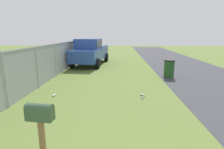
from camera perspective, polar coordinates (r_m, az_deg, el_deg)
mailbox at (r=3.65m, az=-21.67°, el=-12.12°), size 0.26×0.52×1.23m
pickup_truck at (r=14.77m, az=-6.87°, el=7.31°), size 5.63×2.59×2.09m
trash_bin at (r=10.85m, az=17.50°, el=1.77°), size 0.60×0.60×1.03m
fence_section at (r=8.98m, az=-22.45°, el=2.54°), size 14.31×0.07×1.91m
litter_can_by_mailbox at (r=7.19m, az=9.57°, el=-7.20°), size 0.13×0.13×0.07m
litter_bottle_near_hydrant at (r=7.71m, az=-17.76°, el=-6.24°), size 0.23×0.11×0.07m
litter_bottle_far_scatter at (r=7.48m, az=9.59°, el=-6.38°), size 0.19×0.21×0.07m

